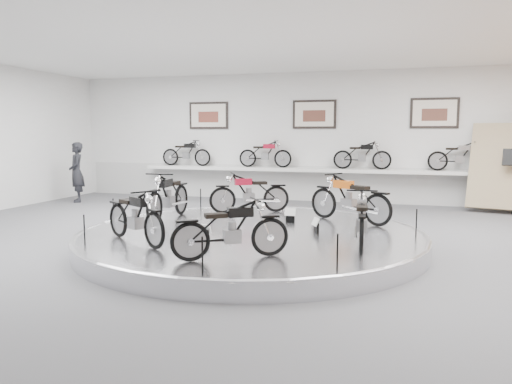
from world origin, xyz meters
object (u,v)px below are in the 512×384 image
(display_platform, at_px, (251,239))
(bike_a, at_px, (350,198))
(bike_f, at_px, (362,219))
(bike_b, at_px, (250,193))
(bike_c, at_px, (168,196))
(shelf, at_px, (312,170))
(bike_d, at_px, (135,216))
(bike_e, at_px, (231,229))
(visitor, at_px, (77,172))

(display_platform, height_order, bike_a, bike_a)
(display_platform, relative_size, bike_f, 4.29)
(bike_b, xyz_separation_m, bike_c, (-1.37, -1.36, 0.05))
(shelf, distance_m, bike_f, 7.36)
(bike_b, bearing_deg, bike_d, 48.46)
(bike_f, bearing_deg, display_platform, 67.54)
(bike_e, bearing_deg, bike_b, 70.79)
(bike_a, bearing_deg, display_platform, 71.50)
(bike_e, bearing_deg, bike_f, 6.16)
(bike_a, height_order, bike_c, bike_c)
(shelf, relative_size, visitor, 5.95)
(bike_e, relative_size, visitor, 0.80)
(bike_b, xyz_separation_m, bike_e, (0.99, -4.13, -0.03))
(shelf, height_order, bike_e, bike_e)
(bike_e, bearing_deg, display_platform, 66.13)
(shelf, distance_m, bike_c, 6.05)
(bike_f, bearing_deg, visitor, 56.07)
(shelf, distance_m, visitor, 7.26)
(bike_d, height_order, bike_f, bike_d)
(bike_d, bearing_deg, bike_a, 74.90)
(shelf, height_order, bike_a, bike_a)
(bike_d, relative_size, bike_f, 1.04)
(bike_d, relative_size, bike_e, 1.04)
(bike_b, height_order, bike_c, bike_c)
(bike_c, xyz_separation_m, bike_f, (4.10, -1.36, -0.07))
(bike_c, bearing_deg, bike_b, 132.22)
(shelf, bearing_deg, bike_d, -101.12)
(bike_b, bearing_deg, shelf, -126.47)
(bike_a, distance_m, visitor, 9.11)
(display_platform, bearing_deg, bike_f, -17.69)
(bike_b, relative_size, bike_e, 1.06)
(shelf, xyz_separation_m, bike_b, (-0.67, -4.33, -0.24))
(bike_a, bearing_deg, bike_f, 130.51)
(visitor, bearing_deg, bike_a, 31.26)
(display_platform, bearing_deg, bike_c, 160.99)
(bike_a, relative_size, bike_f, 1.13)
(shelf, bearing_deg, bike_e, -87.82)
(shelf, height_order, visitor, visitor)
(display_platform, relative_size, visitor, 3.46)
(display_platform, bearing_deg, bike_a, 41.90)
(display_platform, xyz_separation_m, bike_c, (-2.04, 0.70, 0.66))
(shelf, xyz_separation_m, bike_e, (0.32, -8.46, -0.26))
(bike_b, bearing_deg, visitor, -47.84)
(shelf, distance_m, bike_e, 8.47)
(visitor, bearing_deg, bike_f, 20.69)
(shelf, xyz_separation_m, bike_a, (1.65, -4.92, -0.21))
(bike_a, bearing_deg, visitor, 11.01)
(bike_c, distance_m, bike_d, 2.26)
(display_platform, xyz_separation_m, bike_d, (-1.55, -1.51, 0.60))
(shelf, xyz_separation_m, bike_d, (-1.55, -7.91, -0.25))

